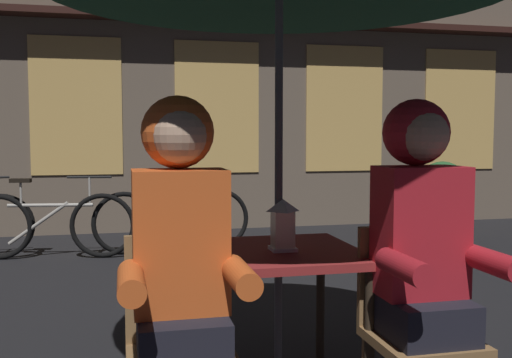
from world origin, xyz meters
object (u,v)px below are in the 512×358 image
object	(u,v)px
lantern	(283,224)
bicycle_third	(172,219)
cafe_table	(278,271)
bicycle_second	(51,225)
potted_plant	(442,192)
person_left_hooded	(181,248)
chair_left	(180,339)
chair_right	(414,321)
person_right_hooded	(423,238)

from	to	relation	value
lantern	bicycle_third	xyz separation A→B (m)	(-0.17, 3.77, -0.51)
cafe_table	bicycle_second	distance (m)	3.92
lantern	bicycle_third	distance (m)	3.81
bicycle_third	potted_plant	size ratio (longest dim) A/B	1.83
cafe_table	person_left_hooded	xyz separation A→B (m)	(-0.48, -0.43, 0.21)
cafe_table	potted_plant	world-z (taller)	potted_plant
chair_left	chair_right	distance (m)	0.96
person_left_hooded	person_right_hooded	size ratio (longest dim) A/B	1.00
bicycle_second	bicycle_third	world-z (taller)	same
lantern	bicycle_second	world-z (taller)	lantern
bicycle_second	bicycle_third	bearing A→B (deg)	4.06
cafe_table	bicycle_third	xyz separation A→B (m)	(-0.16, 3.74, -0.29)
lantern	chair_right	distance (m)	0.69
cafe_table	person_right_hooded	size ratio (longest dim) A/B	0.53
cafe_table	person_right_hooded	world-z (taller)	person_right_hooded
cafe_table	person_left_hooded	distance (m)	0.67
chair_left	person_left_hooded	xyz separation A→B (m)	(-0.00, -0.06, 0.36)
person_right_hooded	potted_plant	distance (m)	5.23
cafe_table	person_right_hooded	distance (m)	0.67
potted_plant	chair_left	bearing A→B (deg)	-129.84
cafe_table	bicycle_third	size ratio (longest dim) A/B	0.44
bicycle_third	person_right_hooded	bearing A→B (deg)	-81.22
person_right_hooded	chair_left	bearing A→B (deg)	176.61
person_left_hooded	person_right_hooded	distance (m)	0.96
lantern	cafe_table	bearing A→B (deg)	108.32
cafe_table	person_left_hooded	size ratio (longest dim) A/B	0.53
chair_right	bicycle_third	distance (m)	4.16
person_left_hooded	person_right_hooded	bearing A→B (deg)	0.00
chair_left	person_left_hooded	size ratio (longest dim) A/B	0.62
lantern	person_right_hooded	bearing A→B (deg)	-39.96
bicycle_third	potted_plant	world-z (taller)	potted_plant
person_left_hooded	chair_right	bearing A→B (deg)	3.39
potted_plant	bicycle_third	bearing A→B (deg)	-175.01
chair_right	bicycle_third	world-z (taller)	chair_right
chair_right	chair_left	bearing A→B (deg)	180.00
person_left_hooded	chair_left	bearing A→B (deg)	90.00
cafe_table	bicycle_third	bearing A→B (deg)	92.51
cafe_table	chair_right	distance (m)	0.62
lantern	potted_plant	distance (m)	5.17
lantern	bicycle_second	distance (m)	3.97
bicycle_third	potted_plant	bearing A→B (deg)	4.99
chair_right	bicycle_second	bearing A→B (deg)	114.91
bicycle_second	potted_plant	bearing A→B (deg)	4.74
lantern	potted_plant	bearing A→B (deg)	51.96
person_right_hooded	potted_plant	bearing A→B (deg)	58.69
person_left_hooded	person_right_hooded	xyz separation A→B (m)	(0.96, 0.00, 0.00)
person_right_hooded	bicycle_second	bearing A→B (deg)	114.60
bicycle_third	person_left_hooded	bearing A→B (deg)	-94.34
person_left_hooded	bicycle_second	world-z (taller)	person_left_hooded
chair_left	person_left_hooded	distance (m)	0.36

